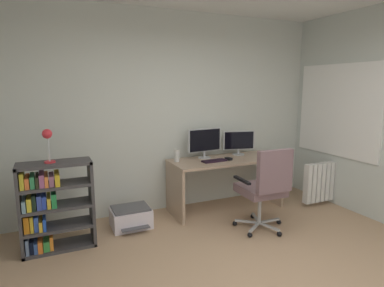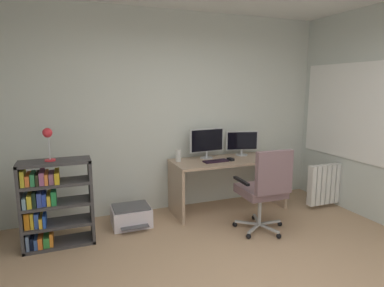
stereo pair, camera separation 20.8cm
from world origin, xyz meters
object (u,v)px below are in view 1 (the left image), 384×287
Objects in this scene: monitor_main at (205,141)px; desk_lamp at (48,139)px; printer at (131,217)px; office_chair at (265,185)px; bookshelf at (50,207)px; desk at (226,171)px; keyboard at (214,161)px; monitor_secondary at (239,141)px; desktop_speaker at (177,156)px; computer_mouse at (229,159)px; radiator at (328,181)px.

monitor_main is 1.49× the size of desk_lamp.
desk_lamp is 0.74× the size of printer.
bookshelf is at bearing 166.11° from office_chair.
monitor_main is at bearing 147.48° from desk.
monitor_main reaches higher than keyboard.
keyboard is at bearing -155.12° from monitor_secondary.
printer is (-1.40, -0.07, -0.42)m from desk.
desktop_speaker is 1.25m from office_chair.
desk_lamp is at bearing 165.96° from office_chair.
monitor_main is 1.14m from office_chair.
desktop_speaker is 0.16× the size of office_chair.
monitor_main reaches higher than bookshelf.
desk_lamp is at bearing 172.24° from computer_mouse.
printer is 0.56× the size of radiator.
keyboard is at bearing 167.87° from radiator.
desk is 0.32m from keyboard.
bookshelf reaches higher than desk.
keyboard is 0.51m from desktop_speaker.
desk_lamp is at bearing -178.17° from keyboard.
printer is at bearing -168.46° from monitor_main.
bookshelf reaches higher than computer_mouse.
desk is at bearing 162.99° from radiator.
monitor_secondary reaches higher than radiator.
computer_mouse is at bearing -3.44° from keyboard.
bookshelf is 2.71× the size of desk_lamp.
radiator is (2.19, -0.57, -0.47)m from desktop_speaker.
keyboard is at bearing 167.49° from computer_mouse.
keyboard is at bearing -84.18° from monitor_main.
monitor_main is 3.10× the size of desktop_speaker.
desk is 0.22m from computer_mouse.
office_chair reaches higher than desk.
printer is at bearing -177.30° from desk.
bookshelf is at bearing -167.93° from monitor_main.
printer is at bearing 172.33° from radiator.
desk_lamp is (-2.32, 0.58, 0.63)m from office_chair.
computer_mouse reaches higher than keyboard.
desk is at bearing -9.61° from desktop_speaker.
desktop_speaker is at bearing 14.84° from printer.
desk is 1.57m from radiator.
computer_mouse is at bearing 166.13° from radiator.
printer is (0.88, 0.21, -1.08)m from desk_lamp.
monitor_main is 0.62× the size of radiator.
desk is 1.66× the size of bookshelf.
desk_lamp is (-2.27, -0.19, 0.46)m from computer_mouse.
monitor_main is (-0.26, 0.17, 0.43)m from desk.
radiator is at bearing 15.46° from office_chair.
desk_lamp is 1.41m from printer.
desk is at bearing 2.70° from printer.
keyboard is 0.22m from computer_mouse.
computer_mouse is (-0.01, -0.08, 0.20)m from desk.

